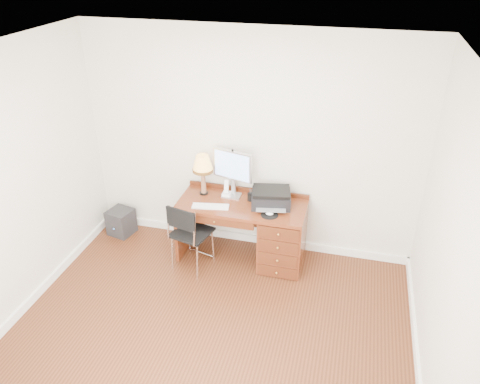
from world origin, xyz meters
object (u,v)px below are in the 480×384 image
(desk, at_px, (268,231))
(phone, at_px, (227,191))
(leg_lamp, at_px, (203,166))
(chair, at_px, (190,231))
(equipment_box, at_px, (121,222))
(printer, at_px, (271,197))
(monitor, at_px, (232,168))

(desk, bearing_deg, phone, 166.07)
(leg_lamp, xyz_separation_m, chair, (-0.02, -0.50, -0.59))
(desk, distance_m, leg_lamp, 1.10)
(phone, height_order, chair, phone)
(phone, bearing_deg, chair, -121.85)
(chair, relative_size, equipment_box, 2.55)
(desk, height_order, phone, phone)
(leg_lamp, height_order, chair, leg_lamp)
(phone, bearing_deg, printer, -9.88)
(monitor, distance_m, printer, 0.58)
(equipment_box, bearing_deg, leg_lamp, 14.07)
(desk, height_order, monitor, monitor)
(phone, bearing_deg, desk, -15.90)
(leg_lamp, bearing_deg, equipment_box, -179.05)
(desk, xyz_separation_m, chair, (-0.84, -0.38, 0.12))
(desk, height_order, equipment_box, desk)
(monitor, bearing_deg, phone, -131.96)
(equipment_box, bearing_deg, chair, -9.40)
(desk, relative_size, phone, 7.21)
(printer, relative_size, chair, 0.57)
(printer, distance_m, phone, 0.56)
(monitor, bearing_deg, leg_lamp, -155.11)
(printer, relative_size, leg_lamp, 0.99)
(printer, height_order, phone, phone)
(equipment_box, bearing_deg, phone, 14.68)
(printer, bearing_deg, chair, -163.72)
(monitor, distance_m, phone, 0.31)
(desk, distance_m, printer, 0.44)
(monitor, distance_m, equipment_box, 1.78)
(leg_lamp, distance_m, phone, 0.42)
(monitor, relative_size, printer, 1.15)
(printer, bearing_deg, desk, -110.17)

